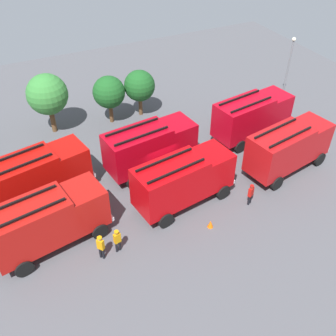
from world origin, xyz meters
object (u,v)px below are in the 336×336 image
object	(u,v)px
traffic_cone_1	(210,224)
firefighter_1	(101,246)
fire_truck_4	(150,146)
fire_truck_3	(37,174)
lamppost	(288,66)
traffic_cone_2	(80,157)
firefighter_0	(117,240)
traffic_cone_0	(229,174)
fire_truck_0	(48,220)
fire_truck_1	(183,179)
fire_truck_2	(289,147)
tree_3	(140,86)
tree_1	(47,95)
tree_2	(109,92)
firefighter_2	(251,194)
fire_truck_5	(252,115)

from	to	relation	value
traffic_cone_1	firefighter_1	bearing A→B (deg)	174.43
fire_truck_4	traffic_cone_1	xyz separation A→B (m)	(1.01, -7.37, -1.88)
fire_truck_3	lamppost	world-z (taller)	lamppost
traffic_cone_2	firefighter_0	bearing A→B (deg)	-92.56
traffic_cone_0	lamppost	world-z (taller)	lamppost
fire_truck_0	fire_truck_4	size ratio (longest dim) A/B	1.01
fire_truck_4	firefighter_1	size ratio (longest dim) A/B	4.10
fire_truck_1	traffic_cone_1	xyz separation A→B (m)	(0.57, -2.86, -1.88)
fire_truck_2	fire_truck_3	size ratio (longest dim) A/B	1.00
firefighter_0	fire_truck_1	bearing A→B (deg)	98.46
tree_3	fire_truck_2	bearing A→B (deg)	-61.52
traffic_cone_1	lamppost	bearing A→B (deg)	37.19
fire_truck_0	tree_1	size ratio (longest dim) A/B	1.40
tree_3	lamppost	world-z (taller)	lamppost
tree_1	traffic_cone_2	bearing A→B (deg)	-80.71
firefighter_0	lamppost	distance (m)	23.67
tree_1	firefighter_1	bearing A→B (deg)	-92.43
firefighter_1	tree_3	distance (m)	17.07
tree_2	traffic_cone_0	bearing A→B (deg)	-65.05
firefighter_0	firefighter_1	xyz separation A→B (m)	(-1.07, -0.08, 0.05)
fire_truck_1	firefighter_1	xyz separation A→B (m)	(-6.63, -2.16, -1.12)
firefighter_2	firefighter_0	bearing A→B (deg)	-115.84
firefighter_0	traffic_cone_2	size ratio (longest dim) A/B	2.36
fire_truck_2	tree_2	world-z (taller)	tree_2
fire_truck_5	tree_1	world-z (taller)	tree_1
fire_truck_5	firefighter_2	bearing A→B (deg)	-133.71
fire_truck_3	fire_truck_4	world-z (taller)	same
fire_truck_1	fire_truck_2	world-z (taller)	same
fire_truck_0	traffic_cone_0	distance (m)	13.64
fire_truck_0	fire_truck_3	xyz separation A→B (m)	(0.26, 4.60, 0.00)
tree_3	firefighter_2	bearing A→B (deg)	-81.70
fire_truck_0	firefighter_1	xyz separation A→B (m)	(2.40, -2.36, -1.12)
tree_2	fire_truck_1	bearing A→B (deg)	-85.93
fire_truck_2	fire_truck_3	distance (m)	18.27
firefighter_2	lamppost	xyz separation A→B (m)	(11.30, 10.58, 2.90)
fire_truck_2	lamppost	size ratio (longest dim) A/B	1.15
fire_truck_2	firefighter_1	size ratio (longest dim) A/B	4.13
fire_truck_5	traffic_cone_1	world-z (taller)	fire_truck_5
firefighter_1	lamppost	bearing A→B (deg)	168.04
traffic_cone_1	fire_truck_2	bearing A→B (deg)	18.39
tree_3	fire_truck_3	bearing A→B (deg)	-144.72
tree_1	traffic_cone_0	distance (m)	16.41
fire_truck_1	fire_truck_2	bearing A→B (deg)	-8.94
fire_truck_4	tree_3	bearing A→B (deg)	65.35
tree_3	fire_truck_5	bearing A→B (deg)	-47.26
fire_truck_3	tree_1	xyz separation A→B (m)	(2.79, 8.31, 1.44)
fire_truck_1	firefighter_2	distance (m)	4.83
fire_truck_4	firefighter_1	distance (m)	9.16
fire_truck_1	tree_3	bearing A→B (deg)	72.55
firefighter_0	firefighter_2	size ratio (longest dim) A/B	1.04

